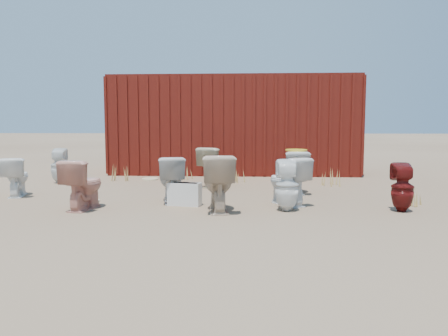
# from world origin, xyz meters

# --- Properties ---
(ground) EXTENTS (100.00, 100.00, 0.00)m
(ground) POSITION_xyz_m (0.00, 0.00, 0.00)
(ground) COLOR brown
(ground) RESTS_ON ground
(shipping_container) EXTENTS (6.00, 2.40, 2.40)m
(shipping_container) POSITION_xyz_m (0.00, 5.20, 1.20)
(shipping_container) COLOR #490C0C
(shipping_container) RESTS_ON ground
(toilet_front_a) EXTENTS (0.54, 0.73, 0.67)m
(toilet_front_a) POSITION_xyz_m (-3.60, 1.00, 0.34)
(toilet_front_a) COLOR white
(toilet_front_a) RESTS_ON ground
(toilet_front_pink) EXTENTS (0.52, 0.77, 0.73)m
(toilet_front_pink) POSITION_xyz_m (-2.01, -0.06, 0.37)
(toilet_front_pink) COLOR tan
(toilet_front_pink) RESTS_ON ground
(toilet_front_c) EXTENTS (0.57, 0.80, 0.73)m
(toilet_front_c) POSITION_xyz_m (-0.84, 0.59, 0.37)
(toilet_front_c) COLOR silver
(toilet_front_c) RESTS_ON ground
(toilet_front_maroon) EXTENTS (0.33, 0.34, 0.69)m
(toilet_front_maroon) POSITION_xyz_m (2.56, 0.03, 0.35)
(toilet_front_maroon) COLOR #611210
(toilet_front_maroon) RESTS_ON ground
(toilet_front_e) EXTENTS (0.74, 0.83, 0.74)m
(toilet_front_e) POSITION_xyz_m (0.98, 0.46, 0.37)
(toilet_front_e) COLOR white
(toilet_front_e) RESTS_ON ground
(toilet_back_a) EXTENTS (0.38, 0.39, 0.73)m
(toilet_back_a) POSITION_xyz_m (-3.60, 2.69, 0.36)
(toilet_back_a) COLOR white
(toilet_back_a) RESTS_ON ground
(toilet_back_beige_left) EXTENTS (0.55, 0.85, 0.82)m
(toilet_back_beige_left) POSITION_xyz_m (-0.04, -0.08, 0.41)
(toilet_back_beige_left) COLOR #CCB195
(toilet_back_beige_left) RESTS_ON ground
(toilet_back_beige_right) EXTENTS (0.74, 0.89, 0.79)m
(toilet_back_beige_right) POSITION_xyz_m (-0.27, 2.35, 0.39)
(toilet_back_beige_right) COLOR #C7B791
(toilet_back_beige_right) RESTS_ON ground
(toilet_back_yellowlid) EXTENTS (0.43, 0.75, 0.76)m
(toilet_back_yellowlid) POSITION_xyz_m (1.23, 1.63, 0.38)
(toilet_back_yellowlid) COLOR silver
(toilet_back_yellowlid) RESTS_ON ground
(toilet_back_e) EXTENTS (0.33, 0.34, 0.74)m
(toilet_back_e) POSITION_xyz_m (0.93, -0.01, 0.37)
(toilet_back_e) COLOR white
(toilet_back_e) RESTS_ON ground
(yellow_lid) EXTENTS (0.39, 0.48, 0.02)m
(yellow_lid) POSITION_xyz_m (1.23, 1.63, 0.77)
(yellow_lid) COLOR gold
(yellow_lid) RESTS_ON toilet_back_yellowlid
(loose_tank) EXTENTS (0.53, 0.29, 0.35)m
(loose_tank) POSITION_xyz_m (-0.59, 0.32, 0.17)
(loose_tank) COLOR silver
(loose_tank) RESTS_ON ground
(loose_lid_near) EXTENTS (0.44, 0.54, 0.02)m
(loose_lid_near) POSITION_xyz_m (-2.18, 0.51, 0.01)
(loose_lid_near) COLOR beige
(loose_lid_near) RESTS_ON ground
(loose_lid_far) EXTENTS (0.46, 0.54, 0.02)m
(loose_lid_far) POSITION_xyz_m (-1.83, 3.38, 0.01)
(loose_lid_far) COLOR beige
(loose_lid_far) RESTS_ON ground
(weed_clump_a) EXTENTS (0.36, 0.36, 0.33)m
(weed_clump_a) POSITION_xyz_m (-2.43, 3.19, 0.16)
(weed_clump_a) COLOR #AD8B45
(weed_clump_a) RESTS_ON ground
(weed_clump_b) EXTENTS (0.32, 0.32, 0.24)m
(weed_clump_b) POSITION_xyz_m (0.14, 2.98, 0.12)
(weed_clump_b) COLOR #AD8B45
(weed_clump_b) RESTS_ON ground
(weed_clump_c) EXTENTS (0.36, 0.36, 0.36)m
(weed_clump_c) POSITION_xyz_m (2.01, 2.64, 0.18)
(weed_clump_c) COLOR #AD8B45
(weed_clump_c) RESTS_ON ground
(weed_clump_d) EXTENTS (0.30, 0.30, 0.30)m
(weed_clump_d) POSITION_xyz_m (-1.02, 3.50, 0.15)
(weed_clump_d) COLOR #AD8B45
(weed_clump_d) RESTS_ON ground
(weed_clump_e) EXTENTS (0.34, 0.34, 0.34)m
(weed_clump_e) POSITION_xyz_m (1.42, 3.50, 0.17)
(weed_clump_e) COLOR #AD8B45
(weed_clump_e) RESTS_ON ground
(weed_clump_f) EXTENTS (0.28, 0.28, 0.24)m
(weed_clump_f) POSITION_xyz_m (2.92, 0.56, 0.12)
(weed_clump_f) COLOR #AD8B45
(weed_clump_f) RESTS_ON ground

